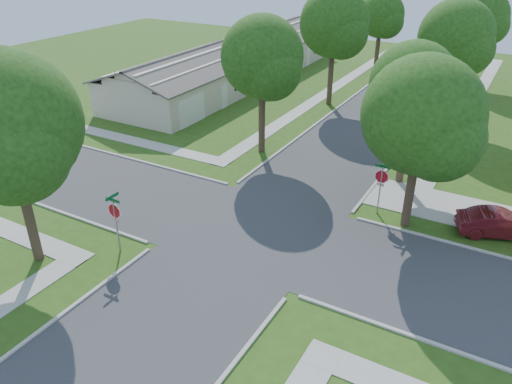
{
  "coord_description": "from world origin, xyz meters",
  "views": [
    {
      "loc": [
        10.41,
        -18.45,
        13.34
      ],
      "look_at": [
        -0.59,
        0.96,
        1.6
      ],
      "focal_mm": 35.0,
      "sensor_mm": 36.0,
      "label": 1
    }
  ],
  "objects_px": {
    "tree_w_near": "(263,61)",
    "tree_w_mid": "(335,26)",
    "tree_sw_corner": "(9,130)",
    "car_curb_west": "(411,67)",
    "car_curb_east": "(419,89)",
    "stop_sign_sw": "(115,213)",
    "tree_e_near": "(414,89)",
    "tree_e_mid": "(456,40)",
    "house_nw_near": "(181,86)",
    "tree_ne_corner": "(423,121)",
    "stop_sign_ne": "(381,179)",
    "house_nw_far": "(273,49)",
    "car_driveway": "(500,224)",
    "tree_e_far": "(481,19)",
    "tree_w_far": "(381,17)"
  },
  "relations": [
    {
      "from": "tree_w_near",
      "to": "tree_w_mid",
      "type": "xyz_separation_m",
      "value": [
        0.0,
        12.0,
        0.37
      ]
    },
    {
      "from": "tree_sw_corner",
      "to": "car_curb_west",
      "type": "height_order",
      "value": "tree_sw_corner"
    },
    {
      "from": "car_curb_east",
      "to": "car_curb_west",
      "type": "relative_size",
      "value": 1.01
    },
    {
      "from": "tree_w_mid",
      "to": "stop_sign_sw",
      "type": "bearing_deg",
      "value": -90.13
    },
    {
      "from": "tree_e_near",
      "to": "tree_w_near",
      "type": "relative_size",
      "value": 0.92
    },
    {
      "from": "tree_e_near",
      "to": "car_curb_west",
      "type": "distance_m",
      "value": 27.27
    },
    {
      "from": "tree_e_mid",
      "to": "car_curb_west",
      "type": "xyz_separation_m",
      "value": [
        -5.96,
        14.13,
        -5.66
      ]
    },
    {
      "from": "stop_sign_sw",
      "to": "house_nw_near",
      "type": "bearing_deg",
      "value": 119.83
    },
    {
      "from": "tree_e_mid",
      "to": "tree_ne_corner",
      "type": "distance_m",
      "value": 16.89
    },
    {
      "from": "stop_sign_ne",
      "to": "house_nw_far",
      "type": "height_order",
      "value": "house_nw_far"
    },
    {
      "from": "car_driveway",
      "to": "car_curb_west",
      "type": "relative_size",
      "value": 0.98
    },
    {
      "from": "tree_e_mid",
      "to": "car_curb_east",
      "type": "height_order",
      "value": "tree_e_mid"
    },
    {
      "from": "stop_sign_sw",
      "to": "tree_sw_corner",
      "type": "relative_size",
      "value": 0.31
    },
    {
      "from": "stop_sign_ne",
      "to": "tree_e_far",
      "type": "bearing_deg",
      "value": 89.9
    },
    {
      "from": "house_nw_far",
      "to": "car_curb_west",
      "type": "relative_size",
      "value": 3.35
    },
    {
      "from": "tree_e_mid",
      "to": "house_nw_far",
      "type": "bearing_deg",
      "value": 152.09
    },
    {
      "from": "tree_e_mid",
      "to": "car_driveway",
      "type": "relative_size",
      "value": 2.32
    },
    {
      "from": "tree_e_far",
      "to": "house_nw_near",
      "type": "distance_m",
      "value": 28.49
    },
    {
      "from": "stop_sign_ne",
      "to": "tree_w_near",
      "type": "distance_m",
      "value": 11.07
    },
    {
      "from": "tree_e_near",
      "to": "tree_w_far",
      "type": "distance_m",
      "value": 26.71
    },
    {
      "from": "tree_e_mid",
      "to": "tree_w_near",
      "type": "relative_size",
      "value": 1.03
    },
    {
      "from": "tree_w_mid",
      "to": "tree_w_far",
      "type": "bearing_deg",
      "value": 90.05
    },
    {
      "from": "tree_e_far",
      "to": "tree_e_mid",
      "type": "bearing_deg",
      "value": -89.98
    },
    {
      "from": "tree_e_near",
      "to": "tree_ne_corner",
      "type": "relative_size",
      "value": 0.96
    },
    {
      "from": "tree_ne_corner",
      "to": "house_nw_near",
      "type": "relative_size",
      "value": 0.64
    },
    {
      "from": "stop_sign_ne",
      "to": "house_nw_far",
      "type": "bearing_deg",
      "value": 127.16
    },
    {
      "from": "house_nw_far",
      "to": "car_curb_east",
      "type": "relative_size",
      "value": 3.32
    },
    {
      "from": "tree_e_far",
      "to": "house_nw_near",
      "type": "height_order",
      "value": "tree_e_far"
    },
    {
      "from": "tree_w_far",
      "to": "house_nw_near",
      "type": "height_order",
      "value": "tree_w_far"
    },
    {
      "from": "house_nw_far",
      "to": "car_curb_east",
      "type": "distance_m",
      "value": 18.29
    },
    {
      "from": "tree_w_far",
      "to": "car_curb_west",
      "type": "height_order",
      "value": "tree_w_far"
    },
    {
      "from": "tree_w_near",
      "to": "tree_sw_corner",
      "type": "xyz_separation_m",
      "value": [
        -2.79,
        -16.0,
        0.15
      ]
    },
    {
      "from": "tree_w_near",
      "to": "stop_sign_sw",
      "type": "bearing_deg",
      "value": -90.23
    },
    {
      "from": "tree_e_near",
      "to": "tree_w_near",
      "type": "distance_m",
      "value": 9.41
    },
    {
      "from": "house_nw_near",
      "to": "car_curb_east",
      "type": "relative_size",
      "value": 3.32
    },
    {
      "from": "stop_sign_sw",
      "to": "house_nw_far",
      "type": "distance_m",
      "value": 38.4
    },
    {
      "from": "tree_e_far",
      "to": "house_nw_far",
      "type": "xyz_separation_m",
      "value": [
        -20.75,
        -2.01,
        -4.46
      ]
    },
    {
      "from": "car_curb_east",
      "to": "tree_sw_corner",
      "type": "bearing_deg",
      "value": -112.57
    },
    {
      "from": "tree_sw_corner",
      "to": "car_curb_east",
      "type": "xyz_separation_m",
      "value": [
        9.0,
        33.92,
        -5.56
      ]
    },
    {
      "from": "tree_sw_corner",
      "to": "house_nw_far",
      "type": "distance_m",
      "value": 40.2
    },
    {
      "from": "car_driveway",
      "to": "tree_e_mid",
      "type": "bearing_deg",
      "value": -1.17
    },
    {
      "from": "tree_w_mid",
      "to": "car_curb_east",
      "type": "bearing_deg",
      "value": 43.67
    },
    {
      "from": "tree_e_mid",
      "to": "house_nw_far",
      "type": "distance_m",
      "value": 23.95
    },
    {
      "from": "tree_w_near",
      "to": "house_nw_near",
      "type": "bearing_deg",
      "value": 152.17
    },
    {
      "from": "tree_e_near",
      "to": "tree_e_mid",
      "type": "distance_m",
      "value": 12.02
    },
    {
      "from": "tree_e_far",
      "to": "house_nw_far",
      "type": "bearing_deg",
      "value": -174.47
    },
    {
      "from": "tree_w_mid",
      "to": "house_nw_near",
      "type": "distance_m",
      "value": 13.77
    },
    {
      "from": "tree_w_far",
      "to": "house_nw_far",
      "type": "relative_size",
      "value": 0.59
    },
    {
      "from": "tree_w_near",
      "to": "tree_ne_corner",
      "type": "distance_m",
      "value": 12.02
    },
    {
      "from": "tree_e_far",
      "to": "house_nw_near",
      "type": "bearing_deg",
      "value": -137.5
    }
  ]
}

